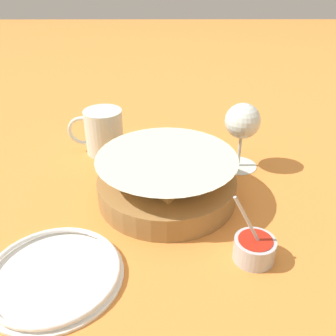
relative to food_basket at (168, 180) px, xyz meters
The scene contains 6 objects.
ground_plane 0.04m from the food_basket, 93.24° to the right, with size 4.00×4.00×0.00m, color orange.
food_basket is the anchor object (origin of this frame).
sauce_cup 0.21m from the food_basket, 129.17° to the left, with size 0.07×0.06×0.11m.
wine_glass 0.20m from the food_basket, 142.78° to the right, with size 0.08×0.08×0.14m.
beer_mug 0.23m from the food_basket, 52.62° to the right, with size 0.12×0.09×0.10m.
side_plate 0.26m from the food_basket, 51.02° to the left, with size 0.20×0.20×0.01m.
Camera 1 is at (0.00, 0.59, 0.41)m, focal length 40.00 mm.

